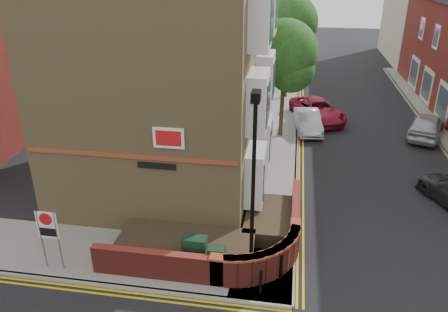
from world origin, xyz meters
TOP-DOWN VIEW (x-y plane):
  - ground at (0.00, 0.00)m, footprint 120.00×120.00m
  - pavement_corner at (-3.50, 1.50)m, footprint 13.00×3.00m
  - pavement_main at (2.00, 16.00)m, footprint 2.00×32.00m
  - kerb_side at (-3.50, 0.00)m, footprint 13.00×0.15m
  - kerb_main_near at (3.00, 16.00)m, footprint 0.15×32.00m
  - kerb_main_far at (11.00, 13.00)m, footprint 0.15×40.00m
  - yellow_lines_side at (-3.50, -0.25)m, footprint 13.00×0.28m
  - yellow_lines_main at (3.25, 16.00)m, footprint 0.28×32.00m
  - corner_building at (-2.84, 8.00)m, footprint 8.95×10.40m
  - garden_wall at (0.00, 2.50)m, footprint 6.80×6.00m
  - lamppost at (1.60, 1.20)m, footprint 0.25×0.50m
  - utility_cabinet_large at (-0.30, 1.30)m, footprint 0.80×0.45m
  - utility_cabinet_small at (0.50, 1.00)m, footprint 0.55×0.40m
  - bollard_near at (2.00, 0.40)m, footprint 0.11×0.11m
  - bollard_far at (2.60, 1.20)m, footprint 0.11×0.11m
  - zone_sign at (-5.00, 0.50)m, footprint 0.72×0.07m
  - far_terrace_cream at (14.50, 38.00)m, footprint 5.40×12.40m
  - tree_near at (2.00, 14.05)m, footprint 3.64×3.65m
  - tree_mid at (2.00, 22.05)m, footprint 4.03×4.03m
  - tree_far at (2.00, 30.05)m, footprint 3.81×3.81m
  - traffic_light_assembly at (2.40, 25.00)m, footprint 0.20×0.16m
  - silver_car_near at (3.60, 15.26)m, footprint 1.84×3.99m
  - red_car_main at (4.23, 17.36)m, footprint 4.05×5.41m
  - silver_car_far at (10.50, 15.42)m, footprint 3.14×4.65m

SIDE VIEW (x-z plane):
  - ground at x=0.00m, z-range 0.00..0.00m
  - garden_wall at x=0.00m, z-range -0.60..0.60m
  - yellow_lines_side at x=-3.50m, z-range 0.00..0.01m
  - yellow_lines_main at x=3.25m, z-range 0.00..0.01m
  - pavement_corner at x=-3.50m, z-range 0.00..0.12m
  - pavement_main at x=2.00m, z-range 0.00..0.12m
  - kerb_side at x=-3.50m, z-range 0.00..0.12m
  - kerb_main_near at x=3.00m, z-range 0.00..0.12m
  - kerb_main_far at x=11.00m, z-range 0.00..0.12m
  - bollard_near at x=2.00m, z-range 0.12..1.02m
  - bollard_far at x=2.60m, z-range 0.12..1.02m
  - silver_car_near at x=3.60m, z-range 0.00..1.27m
  - utility_cabinet_small at x=0.50m, z-range 0.12..1.22m
  - red_car_main at x=4.23m, z-range 0.00..1.36m
  - utility_cabinet_large at x=-0.30m, z-range 0.12..1.32m
  - silver_car_far at x=10.50m, z-range 0.00..1.47m
  - zone_sign at x=-5.00m, z-range 0.54..2.74m
  - traffic_light_assembly at x=2.40m, z-range 0.68..4.88m
  - lamppost at x=1.60m, z-range 0.19..6.49m
  - far_terrace_cream at x=14.50m, z-range 0.05..8.05m
  - tree_near at x=2.00m, z-range 1.35..8.05m
  - tree_far at x=2.00m, z-range 1.41..8.42m
  - tree_mid at x=2.00m, z-range 1.49..8.91m
  - corner_building at x=-2.84m, z-range -0.57..13.03m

